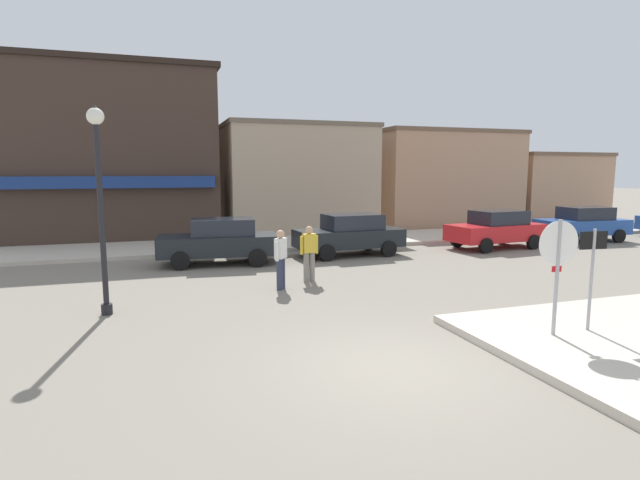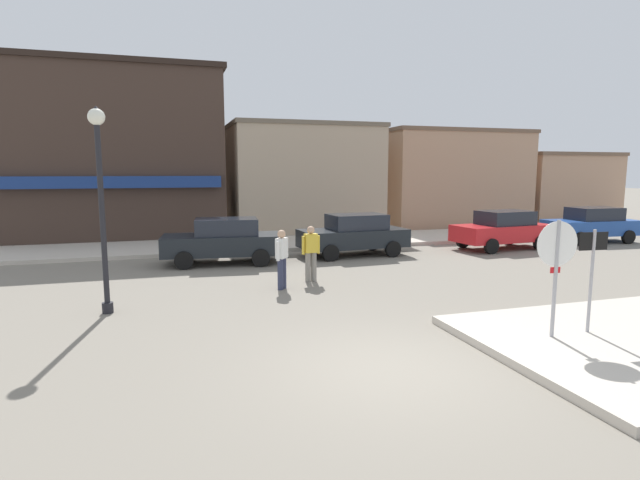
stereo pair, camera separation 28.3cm
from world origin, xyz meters
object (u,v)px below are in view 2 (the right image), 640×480
at_px(lamp_post, 100,181).
at_px(parked_car_third, 502,229).
at_px(pedestrian_crossing_near, 311,252).
at_px(parked_car_second, 354,234).
at_px(stop_sign, 556,263).
at_px(pedestrian_crossing_far, 282,257).
at_px(parked_car_nearest, 223,240).
at_px(one_way_sign, 592,270).
at_px(parked_car_fourth, 591,224).

xyz_separation_m(lamp_post, parked_car_third, (14.42, 5.33, -2.15)).
height_order(parked_car_third, pedestrian_crossing_near, pedestrian_crossing_near).
relative_size(parked_car_second, parked_car_third, 0.99).
relative_size(stop_sign, parked_car_second, 0.56).
xyz_separation_m(stop_sign, pedestrian_crossing_far, (-3.78, 5.70, -0.65)).
relative_size(parked_car_nearest, parked_car_second, 1.01).
xyz_separation_m(stop_sign, one_way_sign, (0.84, 0.02, -0.19)).
relative_size(parked_car_nearest, pedestrian_crossing_far, 2.58).
bearing_deg(one_way_sign, lamp_post, 152.70).
distance_m(parked_car_second, parked_car_third, 6.38).
bearing_deg(stop_sign, parked_car_nearest, 116.05).
relative_size(stop_sign, parked_car_fourth, 0.56).
bearing_deg(lamp_post, pedestrian_crossing_near, 18.47).
bearing_deg(pedestrian_crossing_far, one_way_sign, -50.89).
relative_size(stop_sign, pedestrian_crossing_far, 1.43).
distance_m(parked_car_fourth, pedestrian_crossing_far, 15.95).
height_order(stop_sign, parked_car_fourth, stop_sign).
distance_m(one_way_sign, parked_car_fourth, 14.88).
xyz_separation_m(parked_car_nearest, parked_car_third, (11.25, -0.02, 0.00)).
bearing_deg(stop_sign, parked_car_third, 57.25).
height_order(parked_car_second, parked_car_fourth, same).
bearing_deg(one_way_sign, pedestrian_crossing_far, 129.11).
bearing_deg(parked_car_third, pedestrian_crossing_near, -158.70).
height_order(pedestrian_crossing_near, pedestrian_crossing_far, same).
height_order(stop_sign, parked_car_third, stop_sign).
distance_m(parked_car_third, pedestrian_crossing_far, 11.01).
xyz_separation_m(parked_car_nearest, pedestrian_crossing_far, (1.09, -4.25, 0.06)).
height_order(one_way_sign, parked_car_third, one_way_sign).
relative_size(pedestrian_crossing_near, pedestrian_crossing_far, 1.00).
xyz_separation_m(parked_car_second, parked_car_fourth, (11.45, 0.23, 0.00)).
bearing_deg(stop_sign, one_way_sign, 1.30).
xyz_separation_m(lamp_post, parked_car_second, (8.04, 5.60, -2.15)).
height_order(one_way_sign, lamp_post, lamp_post).
bearing_deg(parked_car_fourth, parked_car_second, -178.83).
xyz_separation_m(parked_car_nearest, pedestrian_crossing_near, (2.09, -3.59, 0.06)).
distance_m(parked_car_second, pedestrian_crossing_far, 5.88).
xyz_separation_m(pedestrian_crossing_near, pedestrian_crossing_far, (-1.00, -0.65, 0.00)).
bearing_deg(parked_car_second, parked_car_fourth, 1.17).
xyz_separation_m(stop_sign, parked_car_nearest, (-4.86, 9.95, -0.71)).
distance_m(parked_car_third, pedestrian_crossing_near, 9.83).
bearing_deg(parked_car_nearest, lamp_post, -120.63).
height_order(parked_car_fourth, pedestrian_crossing_far, pedestrian_crossing_far).
distance_m(parked_car_second, pedestrian_crossing_near, 4.75).
bearing_deg(lamp_post, parked_car_fourth, 16.66).
distance_m(parked_car_nearest, parked_car_fourth, 16.33).
relative_size(stop_sign, pedestrian_crossing_near, 1.43).
xyz_separation_m(lamp_post, pedestrian_crossing_far, (4.26, 1.10, -2.09)).
relative_size(parked_car_third, parked_car_fourth, 1.01).
bearing_deg(pedestrian_crossing_near, parked_car_nearest, 120.16).
xyz_separation_m(one_way_sign, parked_car_second, (-0.83, 10.18, -0.52)).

